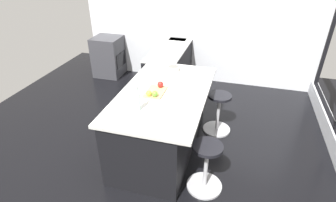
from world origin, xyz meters
TOP-DOWN VIEW (x-y plane):
  - ground_plane at (0.00, 0.00)m, footprint 6.78×6.78m
  - interior_partition_left at (-2.61, 0.00)m, footprint 0.15×4.90m
  - sink_cabinet at (-2.26, -0.38)m, footprint 2.43×0.60m
  - oven_range at (-2.26, -1.94)m, footprint 0.60×0.61m
  - kitchen_island at (-0.07, -0.01)m, footprint 1.99×1.14m
  - stool_by_window at (-0.69, 0.73)m, footprint 0.44×0.44m
  - stool_middle at (0.56, 0.73)m, footprint 0.44×0.44m
  - cutting_board at (-0.01, -0.07)m, footprint 0.36×0.24m
  - apple_red at (-0.14, -0.04)m, footprint 0.08×0.08m
  - apple_green at (0.13, -0.04)m, footprint 0.08×0.08m
  - apple_yellow at (0.14, -0.11)m, footprint 0.07×0.07m
  - water_bottle at (0.47, -0.13)m, footprint 0.06×0.06m
  - fruit_bowl at (-0.77, -0.03)m, footprint 0.19×0.19m

SIDE VIEW (x-z plane):
  - ground_plane at x=0.00m, z-range 0.00..0.00m
  - stool_by_window at x=-0.69m, z-range -0.02..0.64m
  - stool_middle at x=0.56m, z-range -0.02..0.64m
  - oven_range at x=-2.26m, z-range 0.00..0.88m
  - sink_cabinet at x=-2.26m, z-range -0.13..1.06m
  - kitchen_island at x=-0.07m, z-range 0.00..0.94m
  - cutting_board at x=-0.01m, z-range 0.93..0.95m
  - fruit_bowl at x=-0.77m, z-range 0.94..1.01m
  - apple_yellow at x=0.14m, z-range 0.95..1.03m
  - apple_green at x=0.13m, z-range 0.95..1.03m
  - apple_red at x=-0.14m, z-range 0.95..1.04m
  - water_bottle at x=0.47m, z-range 0.90..1.21m
  - interior_partition_left at x=-2.61m, z-range 0.00..2.65m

